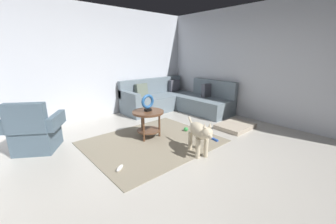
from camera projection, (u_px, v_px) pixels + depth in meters
ground_plane at (172, 161)px, 3.31m from camera, size 6.00×6.00×0.10m
wall_back at (90, 64)px, 5.04m from camera, size 6.00×0.12×2.70m
wall_right at (266, 64)px, 4.79m from camera, size 0.12×6.00×2.70m
area_rug at (152, 142)px, 3.89m from camera, size 2.30×1.90×0.01m
sectional_couch at (176, 100)px, 5.93m from camera, size 2.20×2.25×0.88m
armchair at (35, 133)px, 3.47m from camera, size 1.00×0.94×0.88m
side_table at (148, 117)px, 3.99m from camera, size 0.60×0.60×0.54m
torus_sculpture at (148, 102)px, 3.91m from camera, size 0.28×0.08×0.33m
dog_bed_mat at (235, 126)px, 4.60m from camera, size 0.80×0.60×0.09m
dog at (199, 133)px, 3.32m from camera, size 0.42×0.79×0.63m
dog_toy_ball at (186, 129)px, 4.41m from camera, size 0.09×0.09×0.09m
dog_toy_rope at (215, 139)px, 3.94m from camera, size 0.08×0.17×0.05m
dog_toy_bone at (120, 168)px, 2.96m from camera, size 0.18×0.15×0.06m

